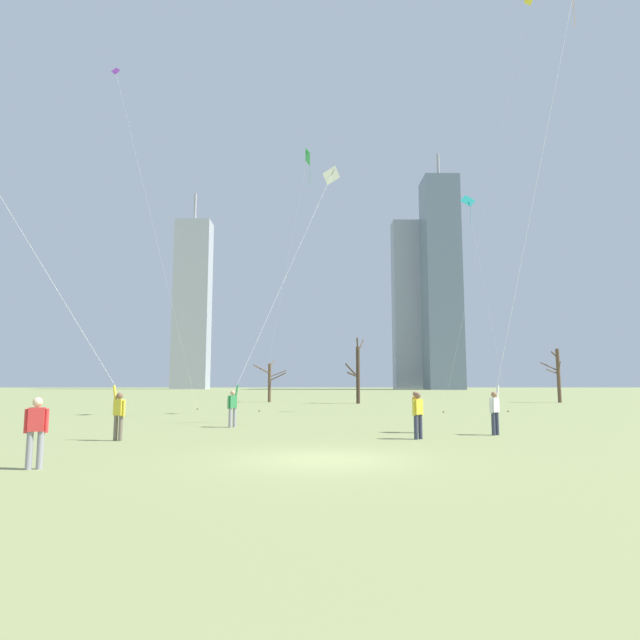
{
  "coord_description": "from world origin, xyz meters",
  "views": [
    {
      "loc": [
        -0.28,
        -13.89,
        1.96
      ],
      "look_at": [
        0.0,
        6.0,
        4.33
      ],
      "focal_mm": 29.56,
      "sensor_mm": 36.0,
      "label": 1
    }
  ],
  "objects_px": {
    "kite_flyer_midfield_center_orange": "(519,283)",
    "distant_kite_drifting_right_purple": "(128,121)",
    "distant_kite_drifting_left_green": "(303,180)",
    "bystander_far_off_by_trees": "(418,413)",
    "kite_flyer_foreground_left_pink": "(98,375)",
    "bystander_watching_nearby": "(36,429)",
    "kite_flyer_midfield_right_white": "(254,357)",
    "distant_kite_high_overhead_yellow": "(517,58)",
    "bare_tree_leftmost": "(558,374)",
    "bare_tree_center": "(270,380)",
    "bystander_strolling_midfield": "(416,409)",
    "distant_kite_low_near_trees_teal": "(471,218)",
    "bare_tree_far_right_edge": "(357,372)"
  },
  "relations": [
    {
      "from": "distant_kite_drifting_right_purple",
      "to": "kite_flyer_midfield_center_orange",
      "type": "bearing_deg",
      "value": -37.9
    },
    {
      "from": "distant_kite_drifting_right_purple",
      "to": "bare_tree_leftmost",
      "type": "height_order",
      "value": "distant_kite_drifting_right_purple"
    },
    {
      "from": "distant_kite_high_overhead_yellow",
      "to": "distant_kite_drifting_right_purple",
      "type": "distance_m",
      "value": 28.27
    },
    {
      "from": "kite_flyer_foreground_left_pink",
      "to": "bystander_strolling_midfield",
      "type": "height_order",
      "value": "kite_flyer_foreground_left_pink"
    },
    {
      "from": "kite_flyer_midfield_right_white",
      "to": "kite_flyer_foreground_left_pink",
      "type": "height_order",
      "value": "kite_flyer_midfield_right_white"
    },
    {
      "from": "bystander_strolling_midfield",
      "to": "bare_tree_center",
      "type": "distance_m",
      "value": 33.88
    },
    {
      "from": "bare_tree_far_right_edge",
      "to": "distant_kite_drifting_right_purple",
      "type": "bearing_deg",
      "value": -148.46
    },
    {
      "from": "kite_flyer_midfield_right_white",
      "to": "bystander_watching_nearby",
      "type": "relative_size",
      "value": 9.1
    },
    {
      "from": "distant_kite_drifting_right_purple",
      "to": "distant_kite_high_overhead_yellow",
      "type": "bearing_deg",
      "value": -14.7
    },
    {
      "from": "distant_kite_drifting_left_green",
      "to": "bare_tree_center",
      "type": "xyz_separation_m",
      "value": [
        -3.79,
        22.38,
        -12.27
      ]
    },
    {
      "from": "distant_kite_drifting_left_green",
      "to": "bystander_far_off_by_trees",
      "type": "bearing_deg",
      "value": -71.48
    },
    {
      "from": "kite_flyer_midfield_center_orange",
      "to": "bystander_strolling_midfield",
      "type": "relative_size",
      "value": 14.13
    },
    {
      "from": "kite_flyer_midfield_right_white",
      "to": "bare_tree_leftmost",
      "type": "height_order",
      "value": "kite_flyer_midfield_right_white"
    },
    {
      "from": "distant_kite_low_near_trees_teal",
      "to": "distant_kite_drifting_right_purple",
      "type": "height_order",
      "value": "distant_kite_drifting_right_purple"
    },
    {
      "from": "kite_flyer_midfield_center_orange",
      "to": "distant_kite_drifting_left_green",
      "type": "distance_m",
      "value": 16.19
    },
    {
      "from": "kite_flyer_midfield_center_orange",
      "to": "bare_tree_center",
      "type": "relative_size",
      "value": 5.31
    },
    {
      "from": "bystander_strolling_midfield",
      "to": "bare_tree_far_right_edge",
      "type": "relative_size",
      "value": 0.26
    },
    {
      "from": "kite_flyer_midfield_center_orange",
      "to": "distant_kite_drifting_left_green",
      "type": "relative_size",
      "value": 1.4
    },
    {
      "from": "kite_flyer_midfield_right_white",
      "to": "distant_kite_high_overhead_yellow",
      "type": "height_order",
      "value": "distant_kite_high_overhead_yellow"
    },
    {
      "from": "bare_tree_center",
      "to": "distant_kite_drifting_left_green",
      "type": "bearing_deg",
      "value": -80.4
    },
    {
      "from": "bystander_watching_nearby",
      "to": "distant_kite_drifting_left_green",
      "type": "bearing_deg",
      "value": 73.15
    },
    {
      "from": "bystander_far_off_by_trees",
      "to": "bare_tree_far_right_edge",
      "type": "bearing_deg",
      "value": 88.98
    },
    {
      "from": "distant_kite_high_overhead_yellow",
      "to": "distant_kite_low_near_trees_teal",
      "type": "distance_m",
      "value": 10.34
    },
    {
      "from": "distant_kite_drifting_left_green",
      "to": "bare_tree_far_right_edge",
      "type": "xyz_separation_m",
      "value": [
        4.83,
        18.49,
        -11.55
      ]
    },
    {
      "from": "distant_kite_high_overhead_yellow",
      "to": "distant_kite_drifting_right_purple",
      "type": "height_order",
      "value": "distant_kite_high_overhead_yellow"
    },
    {
      "from": "distant_kite_drifting_left_green",
      "to": "bare_tree_center",
      "type": "height_order",
      "value": "distant_kite_drifting_left_green"
    },
    {
      "from": "distant_kite_drifting_right_purple",
      "to": "kite_flyer_midfield_right_white",
      "type": "bearing_deg",
      "value": -50.32
    },
    {
      "from": "kite_flyer_midfield_right_white",
      "to": "bare_tree_leftmost",
      "type": "relative_size",
      "value": 2.77
    },
    {
      "from": "distant_kite_high_overhead_yellow",
      "to": "distant_kite_low_near_trees_teal",
      "type": "xyz_separation_m",
      "value": [
        -2.29,
        3.26,
        -9.55
      ]
    },
    {
      "from": "kite_flyer_midfield_center_orange",
      "to": "distant_kite_drifting_left_green",
      "type": "bearing_deg",
      "value": 130.59
    },
    {
      "from": "distant_kite_low_near_trees_teal",
      "to": "bare_tree_leftmost",
      "type": "bearing_deg",
      "value": 52.29
    },
    {
      "from": "kite_flyer_midfield_right_white",
      "to": "kite_flyer_midfield_center_orange",
      "type": "relative_size",
      "value": 0.64
    },
    {
      "from": "kite_flyer_midfield_right_white",
      "to": "bystander_far_off_by_trees",
      "type": "height_order",
      "value": "kite_flyer_midfield_right_white"
    },
    {
      "from": "distant_kite_low_near_trees_teal",
      "to": "bare_tree_leftmost",
      "type": "relative_size",
      "value": 2.78
    },
    {
      "from": "kite_flyer_midfield_right_white",
      "to": "distant_kite_low_near_trees_teal",
      "type": "distance_m",
      "value": 19.52
    },
    {
      "from": "kite_flyer_midfield_center_orange",
      "to": "bystander_strolling_midfield",
      "type": "height_order",
      "value": "kite_flyer_midfield_center_orange"
    },
    {
      "from": "distant_kite_drifting_left_green",
      "to": "distant_kite_high_overhead_yellow",
      "type": "bearing_deg",
      "value": -0.1
    },
    {
      "from": "kite_flyer_midfield_center_orange",
      "to": "bare_tree_leftmost",
      "type": "bearing_deg",
      "value": 62.87
    },
    {
      "from": "bystander_far_off_by_trees",
      "to": "bystander_watching_nearby",
      "type": "distance_m",
      "value": 11.83
    },
    {
      "from": "distant_kite_drifting_left_green",
      "to": "bystander_watching_nearby",
      "type": "bearing_deg",
      "value": -106.85
    },
    {
      "from": "distant_kite_drifting_right_purple",
      "to": "distant_kite_low_near_trees_teal",
      "type": "bearing_deg",
      "value": -8.87
    },
    {
      "from": "bystander_far_off_by_trees",
      "to": "distant_kite_high_overhead_yellow",
      "type": "bearing_deg",
      "value": 53.57
    },
    {
      "from": "kite_flyer_foreground_left_pink",
      "to": "bare_tree_center",
      "type": "distance_m",
      "value": 35.55
    },
    {
      "from": "kite_flyer_foreground_left_pink",
      "to": "bystander_watching_nearby",
      "type": "xyz_separation_m",
      "value": [
        1.07,
        -5.99,
        -1.32
      ]
    },
    {
      "from": "kite_flyer_midfield_center_orange",
      "to": "distant_kite_drifting_right_purple",
      "type": "xyz_separation_m",
      "value": [
        -22.62,
        17.6,
        15.94
      ]
    },
    {
      "from": "distant_kite_high_overhead_yellow",
      "to": "kite_flyer_foreground_left_pink",
      "type": "bearing_deg",
      "value": -147.61
    },
    {
      "from": "distant_kite_drifting_right_purple",
      "to": "kite_flyer_foreground_left_pink",
      "type": "bearing_deg",
      "value": -71.33
    },
    {
      "from": "bystander_strolling_midfield",
      "to": "bystander_watching_nearby",
      "type": "relative_size",
      "value": 1.0
    },
    {
      "from": "bystander_far_off_by_trees",
      "to": "distant_kite_drifting_right_purple",
      "type": "distance_m",
      "value": 34.05
    },
    {
      "from": "bystander_strolling_midfield",
      "to": "bystander_far_off_by_trees",
      "type": "bearing_deg",
      "value": -99.32
    }
  ]
}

